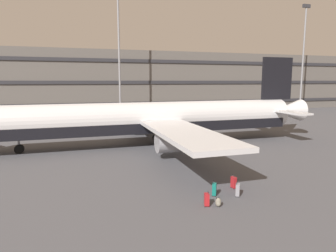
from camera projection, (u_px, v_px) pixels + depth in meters
ground_plane at (168, 148)px, 31.64m from camera, size 600.00×600.00×0.00m
terminal_structure at (115, 82)px, 70.45m from camera, size 164.57×17.10×13.49m
airliner at (152, 119)px, 32.61m from camera, size 39.54×31.97×9.87m
light_mast_left at (119, 41)px, 53.83m from camera, size 1.80×0.50×24.85m
light_mast_center_left at (303, 52)px, 65.99m from camera, size 1.80×0.50×23.47m
suitcase_navy at (234, 182)px, 19.62m from camera, size 0.28×0.41×0.97m
suitcase_red at (207, 199)px, 16.84m from camera, size 0.38×0.45×0.84m
suitcase_laid_flat at (238, 190)px, 18.30m from camera, size 0.45×0.52×0.86m
suitcase_scuffed at (214, 189)px, 18.36m from camera, size 0.39×0.43×0.97m
backpack_black at (218, 202)px, 16.77m from camera, size 0.40×0.38×0.56m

